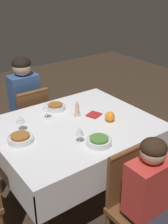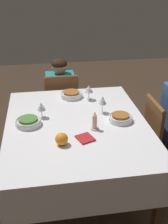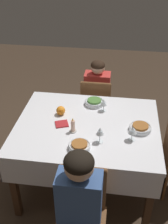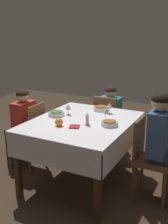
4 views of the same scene
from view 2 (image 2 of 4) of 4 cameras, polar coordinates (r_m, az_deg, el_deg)
The scene contains 14 objects.
ground_plane at distance 2.63m, azimuth -1.31°, elevation -17.10°, with size 8.00×8.00×0.00m, color #3D2D21.
dining_table at distance 2.20m, azimuth -1.50°, elevation -4.35°, with size 1.32×1.08×0.78m.
chair_north at distance 2.54m, azimuth 15.66°, elevation -5.73°, with size 0.37×0.37×0.88m.
chair_west at distance 3.06m, azimuth -4.58°, elevation 1.19°, with size 0.37×0.37×0.88m.
person_child_teal at distance 3.18m, azimuth -4.85°, elevation 3.31°, with size 0.33×0.30×1.00m.
bowl_north at distance 2.19m, azimuth 7.42°, elevation -1.14°, with size 0.18×0.18×0.06m.
wine_glass_north at distance 2.26m, azimuth 3.78°, elevation 2.30°, with size 0.06×0.06×0.15m.
bowl_south at distance 2.16m, azimuth -11.27°, elevation -1.93°, with size 0.20×0.20×0.06m.
wine_glass_south at distance 2.21m, azimuth -8.67°, elevation 1.04°, with size 0.07×0.07×0.13m.
bowl_west at distance 2.57m, azimuth -2.57°, elevation 3.61°, with size 0.20×0.20×0.06m.
wine_glass_west at distance 2.49m, azimuth 0.99°, elevation 4.64°, with size 0.07×0.07×0.14m.
candle_centerpiece at distance 2.05m, azimuth 2.18°, elevation -2.26°, with size 0.06×0.06×0.14m.
orange_fruit at distance 1.89m, azimuth -4.57°, elevation -5.49°, with size 0.09×0.09×0.09m, color orange.
napkin_red_folded at distance 1.96m, azimuth 0.23°, elevation -5.35°, with size 0.15×0.14×0.01m.
Camera 2 is at (1.86, -0.23, 1.84)m, focal length 45.00 mm.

